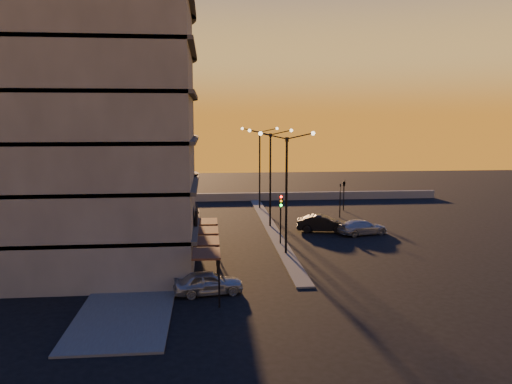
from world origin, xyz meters
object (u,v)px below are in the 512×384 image
at_px(traffic_light_main, 281,211).
at_px(streetlamp_mid, 270,170).
at_px(car_hatchback, 209,283).
at_px(car_wagon, 363,227).
at_px(car_sedan, 322,224).

bearing_deg(traffic_light_main, streetlamp_mid, 90.00).
distance_m(car_hatchback, car_wagon, 20.06).
xyz_separation_m(car_hatchback, car_wagon, (13.99, 14.37, -0.03)).
height_order(traffic_light_main, car_hatchback, traffic_light_main).
xyz_separation_m(streetlamp_mid, car_hatchback, (-5.99, -18.37, -4.89)).
height_order(car_hatchback, car_sedan, car_sedan).
distance_m(streetlamp_mid, traffic_light_main, 7.62).
bearing_deg(car_sedan, car_wagon, -101.05).
relative_size(traffic_light_main, car_hatchback, 1.02).
distance_m(traffic_light_main, car_wagon, 8.87).
height_order(streetlamp_mid, car_sedan, streetlamp_mid).
height_order(streetlamp_mid, traffic_light_main, streetlamp_mid).
bearing_deg(car_wagon, traffic_light_main, 98.04).
bearing_deg(traffic_light_main, car_wagon, 21.41).
height_order(car_hatchback, car_wagon, car_hatchback).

